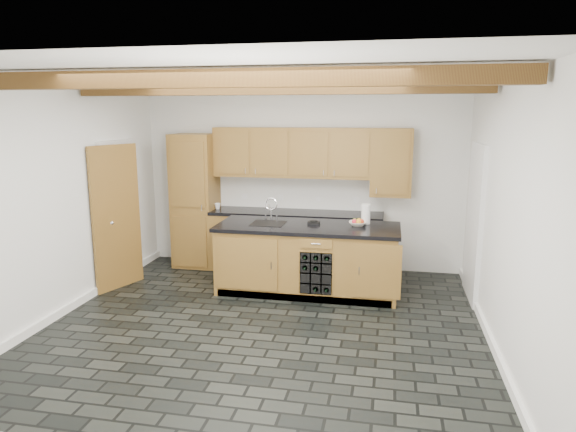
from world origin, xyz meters
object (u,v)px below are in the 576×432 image
island (308,259)px  fruit_bowl (358,224)px  paper_towel (366,214)px  kitchen_scale (314,222)px

island → fruit_bowl: fruit_bowl is taller
paper_towel → island: bearing=-161.1°
kitchen_scale → fruit_bowl: size_ratio=0.70×
island → paper_towel: 1.00m
island → kitchen_scale: (0.06, 0.10, 0.49)m
island → paper_towel: paper_towel is taller
kitchen_scale → fruit_bowl: fruit_bowl is taller
island → fruit_bowl: (0.66, 0.11, 0.49)m
island → paper_towel: bearing=18.9°
fruit_bowl → kitchen_scale: bearing=-178.9°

